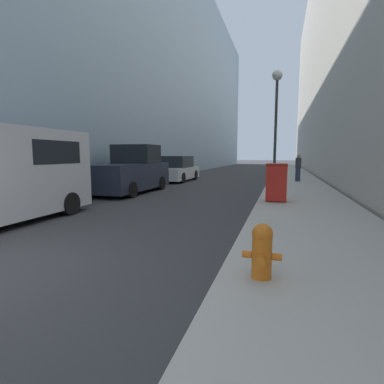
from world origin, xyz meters
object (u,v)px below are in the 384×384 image
trash_bin (276,182)px  fire_hydrant (262,250)px  pedestrian_on_sidewalk (298,168)px  lamppost (276,107)px  pickup_truck (130,172)px  parked_sedan_near (177,170)px

trash_bin → fire_hydrant: bearing=-90.4°
trash_bin → pedestrian_on_sidewalk: size_ratio=0.79×
lamppost → pickup_truck: size_ratio=1.11×
parked_sedan_near → pedestrian_on_sidewalk: bearing=3.2°
pedestrian_on_sidewalk → parked_sedan_near: bearing=-176.8°
lamppost → pickup_truck: (-6.27, -2.42, -2.96)m
trash_bin → lamppost: size_ratio=0.24×
lamppost → pedestrian_on_sidewalk: (1.27, 4.18, -2.92)m
fire_hydrant → pickup_truck: (-6.40, 8.45, 0.40)m
trash_bin → lamppost: (-0.18, 4.21, 3.08)m
pedestrian_on_sidewalk → fire_hydrant: bearing=-94.3°
fire_hydrant → trash_bin: (0.05, 6.66, 0.28)m
lamppost → trash_bin: bearing=-87.5°
fire_hydrant → parked_sedan_near: (-6.30, 14.63, 0.23)m
pickup_truck → trash_bin: bearing=-15.5°
trash_bin → parked_sedan_near: size_ratio=0.28×
trash_bin → lamppost: 5.22m
fire_hydrant → lamppost: bearing=90.7°
lamppost → pickup_truck: 7.35m
trash_bin → pickup_truck: (-6.46, 1.79, 0.12)m
parked_sedan_near → trash_bin: bearing=-51.4°
fire_hydrant → pedestrian_on_sidewalk: 15.09m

